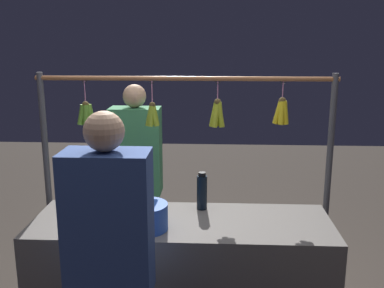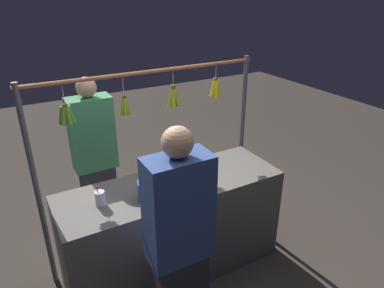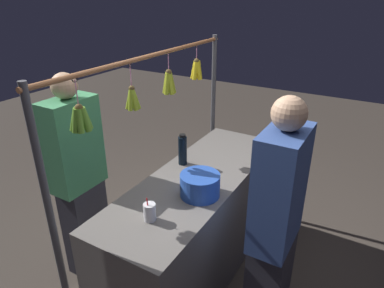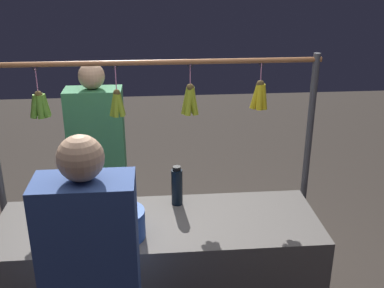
# 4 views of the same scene
# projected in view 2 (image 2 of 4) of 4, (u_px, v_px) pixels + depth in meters

# --- Properties ---
(ground_plane) EXTENTS (12.00, 12.00, 0.00)m
(ground_plane) POSITION_uv_depth(u_px,v_px,m) (174.00, 266.00, 3.36)
(ground_plane) COLOR #403831
(market_counter) EXTENTS (1.93, 0.65, 0.92)m
(market_counter) POSITION_uv_depth(u_px,v_px,m) (173.00, 228.00, 3.17)
(market_counter) COLOR #66605B
(market_counter) RESTS_ON ground
(display_rack) EXTENTS (2.09, 0.13, 1.83)m
(display_rack) POSITION_uv_depth(u_px,v_px,m) (151.00, 129.00, 3.14)
(display_rack) COLOR #4C4C51
(display_rack) RESTS_ON ground
(water_bottle) EXTENTS (0.07, 0.07, 0.26)m
(water_bottle) POSITION_uv_depth(u_px,v_px,m) (174.00, 158.00, 3.15)
(water_bottle) COLOR black
(water_bottle) RESTS_ON market_counter
(blue_bucket) EXTENTS (0.28, 0.28, 0.16)m
(blue_bucket) POSITION_uv_depth(u_px,v_px,m) (156.00, 190.00, 2.74)
(blue_bucket) COLOR #274FAD
(blue_bucket) RESTS_ON market_counter
(drink_cup) EXTENTS (0.08, 0.08, 0.16)m
(drink_cup) POSITION_uv_depth(u_px,v_px,m) (100.00, 198.00, 2.67)
(drink_cup) COLOR silver
(drink_cup) RESTS_ON market_counter
(vendor_person) EXTENTS (0.41, 0.22, 1.71)m
(vendor_person) POSITION_uv_depth(u_px,v_px,m) (96.00, 164.00, 3.47)
(vendor_person) COLOR #2D2D38
(vendor_person) RESTS_ON ground
(customer_person) EXTENTS (0.41, 0.22, 1.74)m
(customer_person) POSITION_uv_depth(u_px,v_px,m) (180.00, 251.00, 2.31)
(customer_person) COLOR #2D2D38
(customer_person) RESTS_ON ground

